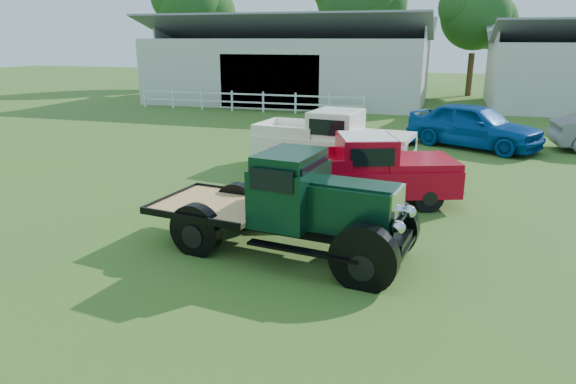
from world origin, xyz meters
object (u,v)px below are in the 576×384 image
(red_pickup, at_px, (361,170))
(misc_car_blue, at_px, (474,125))
(white_pickup, at_px, (333,141))
(vintage_flatbed, at_px, (285,203))

(red_pickup, distance_m, misc_car_blue, 9.10)
(white_pickup, xyz_separation_m, misc_car_blue, (4.65, 5.27, -0.09))
(vintage_flatbed, xyz_separation_m, misc_car_blue, (4.13, 12.26, -0.17))
(vintage_flatbed, bearing_deg, red_pickup, 83.67)
(vintage_flatbed, bearing_deg, white_pickup, 102.13)
(white_pickup, distance_m, misc_car_blue, 7.03)
(red_pickup, bearing_deg, white_pickup, 94.63)
(white_pickup, bearing_deg, red_pickup, -58.13)
(red_pickup, height_order, misc_car_blue, red_pickup)
(red_pickup, bearing_deg, misc_car_blue, 49.96)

